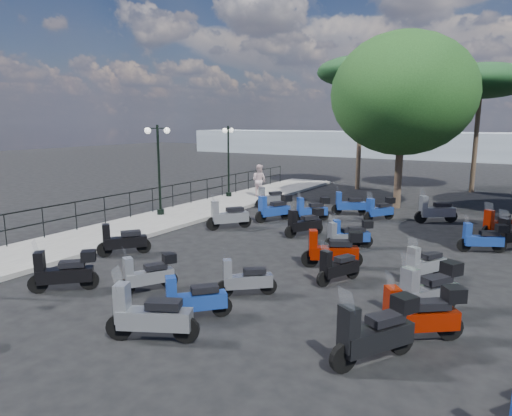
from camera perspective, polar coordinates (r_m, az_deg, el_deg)
The scene contains 34 objects.
ground at distance 14.07m, azimuth 0.67°, elevation -6.68°, with size 120.00×120.00×0.00m, color black.
sidewalk at distance 20.16m, azimuth -11.01°, elevation -1.31°, with size 3.00×30.00×0.15m, color slate.
railing at distance 20.75m, azimuth -14.13°, elevation 1.22°, with size 0.04×26.04×1.10m.
lamp_post_1 at distance 20.44m, azimuth -12.06°, elevation 5.39°, with size 0.62×1.09×3.93m.
lamp_post_2 at distance 25.06m, azimuth -3.47°, elevation 6.44°, with size 0.44×1.12×3.84m.
pedestrian_far at distance 25.19m, azimuth 0.40°, elevation 3.47°, with size 0.85×0.67×1.76m, color beige.
scooter_1 at distance 12.49m, azimuth -22.86°, elevation -7.37°, with size 1.34×1.29×1.35m.
scooter_2 at distance 15.18m, azimuth -16.34°, elevation -3.98°, with size 1.12×1.41×1.35m.
scooter_3 at distance 18.11m, azimuth -3.52°, elevation -1.05°, with size 1.23×1.56×1.49m.
scooter_4 at distance 19.68m, azimuth 7.01°, elevation -0.20°, with size 1.24×1.35×1.33m.
scooter_5 at distance 22.65m, azimuth 1.83°, elevation 1.22°, with size 1.08×1.45×1.36m.
scooter_7 at distance 11.26m, azimuth -1.38°, elevation -8.95°, with size 1.20×1.07×1.21m.
scooter_8 at distance 11.82m, azimuth -13.27°, elevation -8.06°, with size 0.92×1.38×1.22m.
scooter_9 at distance 17.05m, azimuth 6.11°, elevation -1.89°, with size 1.01×1.50×1.33m.
scooter_10 at distance 19.53m, azimuth 2.28°, elevation -0.09°, with size 1.03×1.68×1.45m.
scooter_11 at distance 21.31m, azimuth 11.57°, elevation 0.40°, with size 1.52×1.00×1.35m.
scooter_12 at distance 9.27m, azimuth -13.15°, elevation -13.06°, with size 1.71×1.00×1.47m.
scooter_13 at distance 10.06m, azimuth -7.85°, elevation -11.32°, with size 1.17×1.26×1.29m.
scooter_14 at distance 13.51m, azimuth 9.58°, elevation -5.18°, with size 1.64×1.05×1.43m.
scooter_15 at distance 15.74m, azimuth 11.79°, elevation -3.25°, with size 1.35×1.02×1.24m.
scooter_16 at distance 15.62m, azimuth 10.82°, elevation -3.53°, with size 0.97×1.25×1.18m.
scooter_17 at distance 20.34m, azimuth 15.20°, elevation -0.20°, with size 1.01×1.44×1.29m.
scooter_19 at distance 8.56m, azimuth 14.69°, elevation -14.86°, with size 1.14×1.68×1.49m.
scooter_20 at distance 10.85m, azimuth 20.82°, elevation -9.64°, with size 1.15×1.67×1.48m.
scooter_21 at distance 12.33m, azimuth 10.18°, elevation -7.35°, with size 0.78×1.42×1.20m.
scooter_22 at distance 16.63m, azimuth 26.49°, elevation -3.42°, with size 1.44×0.87×1.24m.
scooter_23 at distance 20.62m, azimuth 21.50°, elevation -0.35°, with size 1.56×1.21×1.48m.
scooter_26 at distance 9.55m, azimuth 19.87°, elevation -12.50°, with size 1.53×1.25×1.44m.
scooter_27 at distance 13.13m, azimuth 20.32°, elevation -6.66°, with size 0.90×1.42×1.25m.
scooter_30 at distance 19.23m, azimuth 27.85°, elevation -1.79°, with size 0.97×1.46×1.31m.
broadleaf_tree at distance 23.41m, azimuth 17.90°, elevation 13.38°, with size 6.83×6.83×8.41m.
pine_0 at distance 30.48m, azimuth 26.31°, elevation 14.00°, with size 5.82×5.82×7.56m.
pine_2 at distance 29.51m, azimuth 13.12°, elevation 16.20°, with size 5.46×5.46×8.15m.
distant_hills at distance 57.05m, azimuth 24.44°, elevation 7.05°, with size 70.00×8.00×3.00m, color gray.
Camera 1 is at (6.80, -11.57, 4.21)m, focal length 32.00 mm.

